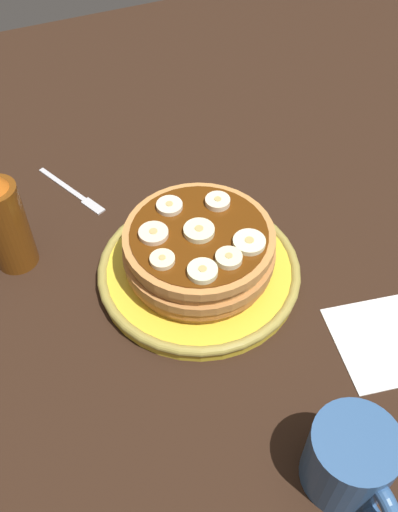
{
  "coord_description": "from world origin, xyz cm",
  "views": [
    {
      "loc": [
        39.06,
        -17.05,
        52.12
      ],
      "look_at": [
        0.0,
        0.0,
        3.68
      ],
      "focal_mm": 39.61,
      "sensor_mm": 36.0,
      "label": 1
    }
  ],
  "objects_px": {
    "banana_slice_2": "(203,271)",
    "banana_slice_3": "(169,206)",
    "fork": "(74,192)",
    "banana_slice_0": "(197,234)",
    "banana_slice_1": "(162,260)",
    "plate": "(199,271)",
    "banana_slice_5": "(154,234)",
    "coffee_mug": "(352,462)",
    "banana_slice_4": "(218,202)",
    "napkin": "(386,341)",
    "syrup_bottle": "(5,222)",
    "banana_slice_7": "(229,258)",
    "banana_slice_6": "(249,243)",
    "pancake_stack": "(198,250)"
  },
  "relations": [
    {
      "from": "pancake_stack",
      "to": "banana_slice_1",
      "type": "distance_m",
      "value": 0.06
    },
    {
      "from": "banana_slice_2",
      "to": "banana_slice_4",
      "type": "bearing_deg",
      "value": 146.71
    },
    {
      "from": "fork",
      "to": "banana_slice_1",
      "type": "bearing_deg",
      "value": 11.59
    },
    {
      "from": "banana_slice_1",
      "to": "napkin",
      "type": "bearing_deg",
      "value": 54.73
    },
    {
      "from": "plate",
      "to": "napkin",
      "type": "height_order",
      "value": "plate"
    },
    {
      "from": "banana_slice_1",
      "to": "banana_slice_6",
      "type": "height_order",
      "value": "same"
    },
    {
      "from": "banana_slice_0",
      "to": "banana_slice_1",
      "type": "xyz_separation_m",
      "value": [
        0.02,
        -0.05,
        -0.0
      ]
    },
    {
      "from": "banana_slice_2",
      "to": "banana_slice_6",
      "type": "distance_m",
      "value": 0.06
    },
    {
      "from": "banana_slice_5",
      "to": "napkin",
      "type": "relative_size",
      "value": 0.3
    },
    {
      "from": "banana_slice_3",
      "to": "coffee_mug",
      "type": "bearing_deg",
      "value": 7.17
    },
    {
      "from": "plate",
      "to": "banana_slice_1",
      "type": "bearing_deg",
      "value": -66.43
    },
    {
      "from": "banana_slice_1",
      "to": "fork",
      "type": "distance_m",
      "value": 0.24
    },
    {
      "from": "banana_slice_3",
      "to": "banana_slice_4",
      "type": "relative_size",
      "value": 1.05
    },
    {
      "from": "banana_slice_5",
      "to": "banana_slice_6",
      "type": "height_order",
      "value": "same"
    },
    {
      "from": "banana_slice_4",
      "to": "banana_slice_6",
      "type": "bearing_deg",
      "value": 3.54
    },
    {
      "from": "banana_slice_1",
      "to": "napkin",
      "type": "relative_size",
      "value": 0.24
    },
    {
      "from": "banana_slice_3",
      "to": "fork",
      "type": "distance_m",
      "value": 0.19
    },
    {
      "from": "banana_slice_4",
      "to": "fork",
      "type": "xyz_separation_m",
      "value": [
        -0.17,
        -0.14,
        -0.08
      ]
    },
    {
      "from": "napkin",
      "to": "fork",
      "type": "distance_m",
      "value": 0.44
    },
    {
      "from": "banana_slice_5",
      "to": "napkin",
      "type": "xyz_separation_m",
      "value": [
        0.18,
        0.2,
        -0.08
      ]
    },
    {
      "from": "banana_slice_2",
      "to": "napkin",
      "type": "xyz_separation_m",
      "value": [
        0.11,
        0.17,
        -0.08
      ]
    },
    {
      "from": "fork",
      "to": "banana_slice_2",
      "type": "bearing_deg",
      "value": 16.94
    },
    {
      "from": "banana_slice_2",
      "to": "banana_slice_3",
      "type": "height_order",
      "value": "same"
    },
    {
      "from": "banana_slice_1",
      "to": "plate",
      "type": "bearing_deg",
      "value": 113.57
    },
    {
      "from": "banana_slice_1",
      "to": "coffee_mug",
      "type": "relative_size",
      "value": 0.25
    },
    {
      "from": "banana_slice_3",
      "to": "syrup_bottle",
      "type": "bearing_deg",
      "value": -109.46
    },
    {
      "from": "fork",
      "to": "banana_slice_0",
      "type": "bearing_deg",
      "value": 24.45
    },
    {
      "from": "banana_slice_1",
      "to": "banana_slice_3",
      "type": "distance_m",
      "value": 0.08
    },
    {
      "from": "banana_slice_2",
      "to": "coffee_mug",
      "type": "xyz_separation_m",
      "value": [
        0.22,
        0.04,
        -0.04
      ]
    },
    {
      "from": "banana_slice_0",
      "to": "fork",
      "type": "height_order",
      "value": "banana_slice_0"
    },
    {
      "from": "coffee_mug",
      "to": "banana_slice_1",
      "type": "bearing_deg",
      "value": -162.81
    },
    {
      "from": "coffee_mug",
      "to": "banana_slice_0",
      "type": "bearing_deg",
      "value": -173.67
    },
    {
      "from": "banana_slice_2",
      "to": "banana_slice_6",
      "type": "bearing_deg",
      "value": 105.3
    },
    {
      "from": "banana_slice_6",
      "to": "banana_slice_5",
      "type": "bearing_deg",
      "value": -120.89
    },
    {
      "from": "plate",
      "to": "banana_slice_6",
      "type": "bearing_deg",
      "value": 49.05
    },
    {
      "from": "banana_slice_2",
      "to": "banana_slice_4",
      "type": "distance_m",
      "value": 0.11
    },
    {
      "from": "syrup_bottle",
      "to": "banana_slice_3",
      "type": "bearing_deg",
      "value": 70.54
    },
    {
      "from": "banana_slice_1",
      "to": "banana_slice_2",
      "type": "relative_size",
      "value": 0.84
    },
    {
      "from": "plate",
      "to": "banana_slice_2",
      "type": "distance_m",
      "value": 0.09
    },
    {
      "from": "plate",
      "to": "banana_slice_3",
      "type": "height_order",
      "value": "banana_slice_3"
    },
    {
      "from": "banana_slice_3",
      "to": "banana_slice_7",
      "type": "distance_m",
      "value": 0.1
    },
    {
      "from": "banana_slice_1",
      "to": "banana_slice_7",
      "type": "distance_m",
      "value": 0.07
    },
    {
      "from": "banana_slice_2",
      "to": "banana_slice_5",
      "type": "xyz_separation_m",
      "value": [
        -0.07,
        -0.03,
        -0.0
      ]
    },
    {
      "from": "coffee_mug",
      "to": "banana_slice_4",
      "type": "bearing_deg",
      "value": 177.62
    },
    {
      "from": "coffee_mug",
      "to": "napkin",
      "type": "distance_m",
      "value": 0.17
    },
    {
      "from": "banana_slice_2",
      "to": "banana_slice_5",
      "type": "relative_size",
      "value": 0.97
    },
    {
      "from": "banana_slice_0",
      "to": "banana_slice_3",
      "type": "height_order",
      "value": "same"
    },
    {
      "from": "pancake_stack",
      "to": "banana_slice_5",
      "type": "height_order",
      "value": "banana_slice_5"
    },
    {
      "from": "banana_slice_7",
      "to": "coffee_mug",
      "type": "relative_size",
      "value": 0.27
    },
    {
      "from": "banana_slice_3",
      "to": "napkin",
      "type": "distance_m",
      "value": 0.28
    }
  ]
}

